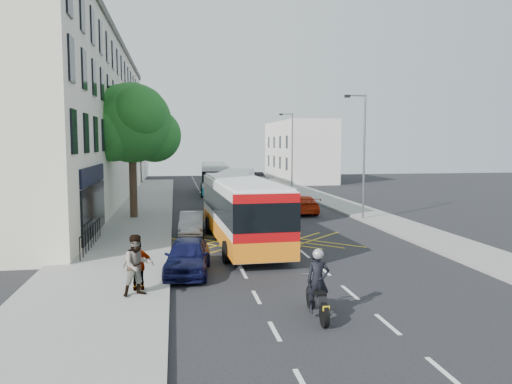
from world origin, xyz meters
name	(u,v)px	position (x,y,z in m)	size (l,w,h in m)	color
ground	(324,270)	(0.00, 0.00, 0.00)	(120.00, 120.00, 0.00)	black
pavement_left	(134,218)	(-8.50, 15.00, 0.07)	(5.00, 70.00, 0.15)	gray
pavement_right	(363,213)	(7.50, 15.00, 0.07)	(3.00, 70.00, 0.15)	gray
terrace_main	(73,122)	(-14.00, 24.49, 6.76)	(8.30, 45.00, 13.50)	beige
terrace_far	(116,144)	(-14.00, 55.00, 5.00)	(8.00, 20.00, 10.00)	silver
building_right	(298,151)	(11.00, 48.00, 4.00)	(6.00, 18.00, 8.00)	silver
street_tree	(132,124)	(-8.51, 14.97, 6.29)	(6.30, 5.70, 8.80)	#382619
lamp_near	(363,150)	(6.20, 12.00, 4.62)	(1.45, 0.15, 8.00)	slate
lamp_far	(291,147)	(6.20, 32.00, 4.62)	(1.45, 0.15, 8.00)	slate
railings	(91,235)	(-9.70, 5.30, 0.72)	(0.08, 5.60, 1.14)	black
bus_near	(242,210)	(-2.51, 5.75, 1.71)	(3.21, 11.66, 3.25)	silver
bus_mid	(234,189)	(-1.30, 19.17, 1.52)	(4.69, 10.54, 2.89)	silver
bus_far	(214,178)	(-1.89, 31.13, 1.59)	(3.08, 10.88, 3.03)	silver
motorbike	(318,285)	(-1.78, -5.16, 0.95)	(0.68, 2.28, 2.02)	black
parked_car_blue	(188,256)	(-5.34, 0.34, 0.69)	(1.63, 4.05, 1.38)	#0D0F37
parked_car_silver	(192,223)	(-4.90, 8.88, 0.61)	(1.29, 3.69, 1.22)	#9B9DA2
red_hatchback	(301,204)	(3.15, 15.96, 0.66)	(1.86, 4.58, 1.33)	#A41F07
distant_car_grey	(226,180)	(0.15, 39.67, 0.72)	(2.40, 5.19, 1.44)	#45494D
distant_car_silver	(262,181)	(4.47, 39.37, 0.60)	(1.42, 3.54, 1.21)	#9B9DA2
distant_car_dark	(256,178)	(4.38, 43.76, 0.72)	(1.52, 4.35, 1.43)	black
pedestrian_near	(137,265)	(-7.00, -2.66, 1.14)	(0.96, 0.75, 1.97)	gray
pedestrian_far	(139,265)	(-7.00, -2.07, 0.99)	(0.98, 0.41, 1.67)	gray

